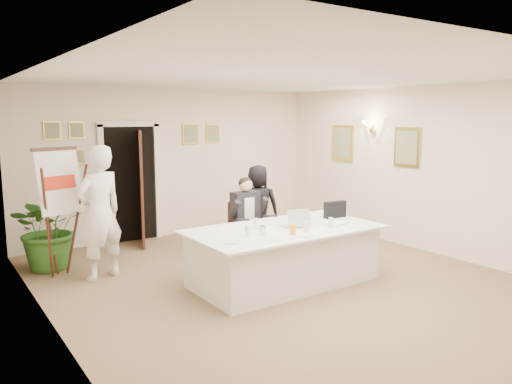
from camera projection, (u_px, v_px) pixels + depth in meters
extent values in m
plane|color=brown|center=(284.00, 282.00, 6.95)|extent=(7.00, 7.00, 0.00)
cube|color=white|center=(286.00, 77.00, 6.53)|extent=(6.00, 7.00, 0.02)
cube|color=beige|center=(174.00, 163.00, 9.60)|extent=(6.00, 0.10, 2.80)
cube|color=beige|center=(51.00, 204.00, 5.07)|extent=(0.10, 7.00, 2.80)
cube|color=beige|center=(426.00, 169.00, 8.40)|extent=(0.10, 7.00, 2.80)
cube|color=black|center=(130.00, 184.00, 9.13)|extent=(0.92, 0.06, 2.10)
cube|color=white|center=(103.00, 187.00, 8.81)|extent=(0.10, 0.06, 2.20)
cube|color=white|center=(158.00, 182.00, 9.39)|extent=(0.10, 0.06, 2.20)
cube|color=#341A10|center=(142.00, 188.00, 8.81)|extent=(0.33, 0.81, 2.02)
cube|color=silver|center=(284.00, 256.00, 6.87)|extent=(2.46, 1.23, 0.75)
cube|color=silver|center=(284.00, 229.00, 6.81)|extent=(2.64, 1.41, 0.03)
cube|color=white|center=(57.00, 182.00, 6.90)|extent=(0.66, 0.37, 0.89)
imported|color=white|center=(100.00, 213.00, 6.98)|extent=(0.80, 0.64, 1.90)
imported|color=black|center=(258.00, 207.00, 8.61)|extent=(0.86, 0.78, 1.47)
imported|color=#2F6622|center=(49.00, 227.00, 7.48)|extent=(1.50, 1.45, 1.28)
cube|color=black|center=(335.00, 209.00, 7.49)|extent=(0.36, 0.13, 0.25)
cube|color=white|center=(336.00, 223.00, 7.03)|extent=(0.35, 0.27, 0.03)
cylinder|color=white|center=(233.00, 242.00, 6.03)|extent=(0.25, 0.25, 0.01)
cylinder|color=white|center=(273.00, 239.00, 6.16)|extent=(0.26, 0.26, 0.01)
cylinder|color=white|center=(305.00, 235.00, 6.38)|extent=(0.24, 0.24, 0.01)
cylinder|color=silver|center=(247.00, 231.00, 6.33)|extent=(0.08, 0.08, 0.14)
cylinder|color=silver|center=(306.00, 226.00, 6.59)|extent=(0.07, 0.07, 0.14)
cylinder|color=silver|center=(331.00, 223.00, 6.83)|extent=(0.08, 0.08, 0.14)
cylinder|color=silver|center=(256.00, 223.00, 6.77)|extent=(0.08, 0.08, 0.14)
cylinder|color=orange|center=(293.00, 230.00, 6.43)|extent=(0.09, 0.09, 0.13)
cylinder|color=silver|center=(262.00, 230.00, 6.44)|extent=(0.12, 0.12, 0.11)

